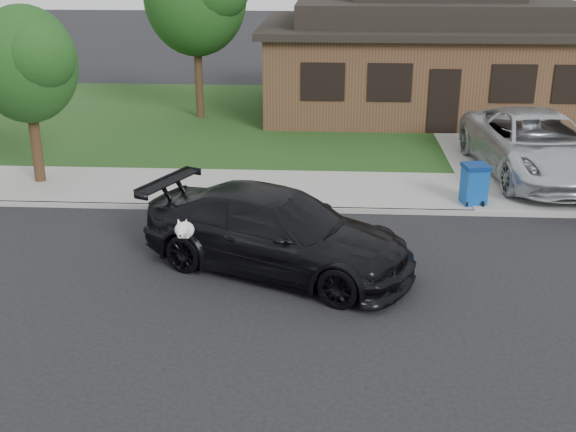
{
  "coord_description": "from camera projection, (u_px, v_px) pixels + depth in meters",
  "views": [
    {
      "loc": [
        0.24,
        -12.9,
        6.08
      ],
      "look_at": [
        -0.53,
        0.28,
        1.1
      ],
      "focal_mm": 45.0,
      "sensor_mm": 36.0,
      "label": 1
    }
  ],
  "objects": [
    {
      "name": "sedan",
      "position": [
        277.0,
        232.0,
        14.12
      ],
      "size": [
        5.93,
        4.26,
        1.6
      ],
      "rotation": [
        0.0,
        0.0,
        1.16
      ],
      "color": "black",
      "rests_on": "ground"
    },
    {
      "name": "house",
      "position": [
        430.0,
        56.0,
        27.24
      ],
      "size": [
        12.6,
        8.6,
        4.65
      ],
      "color": "#422B1C",
      "rests_on": "ground"
    },
    {
      "name": "recycling_bin",
      "position": [
        474.0,
        184.0,
        17.56
      ],
      "size": [
        0.68,
        0.68,
        0.99
      ],
      "rotation": [
        0.0,
        0.0,
        0.17
      ],
      "color": "#0D4295",
      "rests_on": "sidewalk"
    },
    {
      "name": "minivan",
      "position": [
        537.0,
        145.0,
        19.51
      ],
      "size": [
        3.43,
        6.38,
        1.7
      ],
      "primitive_type": "imported",
      "rotation": [
        0.0,
        0.0,
        0.1
      ],
      "color": "silver",
      "rests_on": "driveway"
    },
    {
      "name": "tree_2",
      "position": [
        29.0,
        63.0,
        18.23
      ],
      "size": [
        2.73,
        2.6,
        4.59
      ],
      "color": "#332114",
      "rests_on": "ground"
    },
    {
      "name": "lawn",
      "position": [
        323.0,
        120.0,
        26.32
      ],
      "size": [
        60.0,
        13.0,
        0.13
      ],
      "primitive_type": "cube",
      "color": "#193814",
      "rests_on": "ground"
    },
    {
      "name": "curb",
      "position": [
        318.0,
        210.0,
        17.45
      ],
      "size": [
        60.0,
        0.12,
        0.12
      ],
      "primitive_type": "cube",
      "color": "gray",
      "rests_on": "ground"
    },
    {
      "name": "driveway",
      "position": [
        508.0,
        144.0,
        23.19
      ],
      "size": [
        4.5,
        13.0,
        0.14
      ],
      "primitive_type": "cube",
      "color": "gray",
      "rests_on": "ground"
    },
    {
      "name": "sidewalk",
      "position": [
        319.0,
        190.0,
        18.85
      ],
      "size": [
        60.0,
        3.0,
        0.12
      ],
      "primitive_type": "cube",
      "color": "gray",
      "rests_on": "ground"
    },
    {
      "name": "ground",
      "position": [
        314.0,
        274.0,
        14.2
      ],
      "size": [
        120.0,
        120.0,
        0.0
      ],
      "primitive_type": "plane",
      "color": "black",
      "rests_on": "ground"
    }
  ]
}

